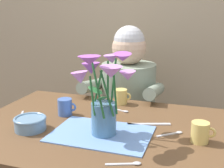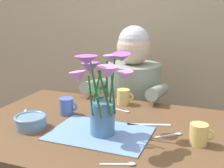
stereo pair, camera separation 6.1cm
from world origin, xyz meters
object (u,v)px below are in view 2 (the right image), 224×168
object	(u,v)px
flower_vase	(102,93)
tea_cup	(199,134)
seated_person	(132,115)
ceramic_mug	(67,106)
ceramic_bowl	(31,121)
coffee_cup	(124,97)
dinner_knife	(149,125)

from	to	relation	value
flower_vase	tea_cup	distance (m)	0.40
seated_person	tea_cup	world-z (taller)	seated_person
flower_vase	ceramic_mug	bearing A→B (deg)	147.64
ceramic_bowl	tea_cup	distance (m)	0.69
ceramic_mug	coffee_cup	xyz separation A→B (m)	(0.20, 0.24, 0.00)
seated_person	ceramic_mug	distance (m)	0.61
ceramic_mug	tea_cup	world-z (taller)	same
flower_vase	dinner_knife	bearing A→B (deg)	47.97
ceramic_bowl	tea_cup	xyz separation A→B (m)	(0.68, 0.10, 0.01)
seated_person	ceramic_bowl	world-z (taller)	seated_person
tea_cup	ceramic_bowl	bearing A→B (deg)	-171.32
seated_person	tea_cup	size ratio (longest dim) A/B	12.20
seated_person	tea_cup	xyz separation A→B (m)	(0.46, -0.64, 0.22)
flower_vase	dinner_knife	xyz separation A→B (m)	(0.15, 0.17, -0.18)
ceramic_mug	tea_cup	size ratio (longest dim) A/B	1.00
seated_person	flower_vase	world-z (taller)	seated_person
ceramic_bowl	coffee_cup	bearing A→B (deg)	59.32
flower_vase	ceramic_mug	distance (m)	0.33
seated_person	coffee_cup	bearing A→B (deg)	-79.14
seated_person	flower_vase	bearing A→B (deg)	-79.65
ceramic_bowl	flower_vase	bearing A→B (deg)	7.79
ceramic_mug	seated_person	bearing A→B (deg)	73.08
dinner_knife	ceramic_mug	size ratio (longest dim) A/B	2.04
ceramic_mug	coffee_cup	size ratio (longest dim) A/B	1.00
flower_vase	dinner_knife	distance (m)	0.29
dinner_knife	tea_cup	size ratio (longest dim) A/B	2.04
ceramic_mug	coffee_cup	bearing A→B (deg)	49.83
ceramic_bowl	dinner_knife	xyz separation A→B (m)	(0.46, 0.21, -0.03)
seated_person	coffee_cup	distance (m)	0.37
dinner_knife	tea_cup	bearing A→B (deg)	-44.68
dinner_knife	tea_cup	distance (m)	0.25
ceramic_bowl	coffee_cup	distance (m)	0.52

